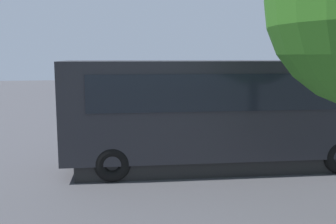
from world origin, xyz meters
The scene contains 15 objects.
ground_plane centered at (0.00, 0.00, 0.00)m, with size 80.00×80.00×0.00m, color #424247.
tour_bus centered at (0.42, 4.12, 1.64)m, with size 9.48×3.16×3.25m.
spectator_far_left centered at (-1.44, 1.28, 1.01)m, with size 0.58×0.34×1.71m.
spectator_left centered at (-0.27, 1.01, 1.08)m, with size 0.58×0.34×1.81m.
spectator_centre centered at (0.65, 1.14, 0.97)m, with size 0.58×0.34×1.65m.
spectator_right centered at (1.81, 1.42, 1.05)m, with size 0.57×0.39×1.75m.
spectator_far_right centered at (2.74, 1.07, 0.99)m, with size 0.58×0.36×1.67m.
parked_motorcycle_silver centered at (-2.11, 1.90, 0.48)m, with size 2.05×0.60×0.99m.
stunt_motorcycle centered at (3.19, -1.91, 0.61)m, with size 2.03×0.70×1.23m.
traffic_cone centered at (0.33, -2.89, 0.30)m, with size 0.34×0.34×0.63m.
bay_line_a centered at (-5.69, -1.97, 0.00)m, with size 0.28×4.05×0.01m.
bay_line_b centered at (-3.06, -1.97, 0.00)m, with size 0.29×4.21×0.01m.
bay_line_c centered at (-0.43, -1.97, 0.00)m, with size 0.31×4.73×0.01m.
bay_line_d centered at (2.19, -1.97, 0.00)m, with size 0.32×5.00×0.01m.
bay_line_e centered at (4.82, -1.97, 0.00)m, with size 0.30×4.58×0.01m.
Camera 1 is at (4.14, 15.09, 3.40)m, focal length 40.70 mm.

